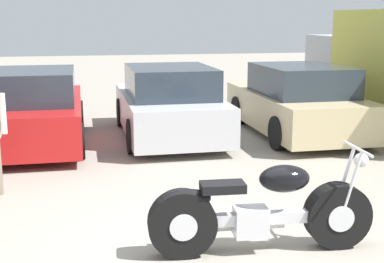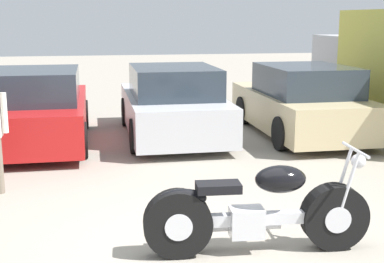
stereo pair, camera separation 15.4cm
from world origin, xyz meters
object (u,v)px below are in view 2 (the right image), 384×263
motorcycle (255,212)px  parked_car_champagne (301,103)px  parked_car_red (36,110)px  parked_car_silver (173,104)px

motorcycle → parked_car_champagne: size_ratio=0.57×
motorcycle → parked_car_red: 5.97m
motorcycle → parked_car_silver: size_ratio=0.57×
parked_car_silver → parked_car_champagne: same height
parked_car_red → parked_car_champagne: bearing=-1.2°
parked_car_red → parked_car_silver: bearing=3.4°
parked_car_red → parked_car_champagne: 5.22m
parked_car_silver → parked_car_champagne: 2.62m
motorcycle → parked_car_silver: bearing=90.2°
motorcycle → parked_car_champagne: parked_car_champagne is taller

